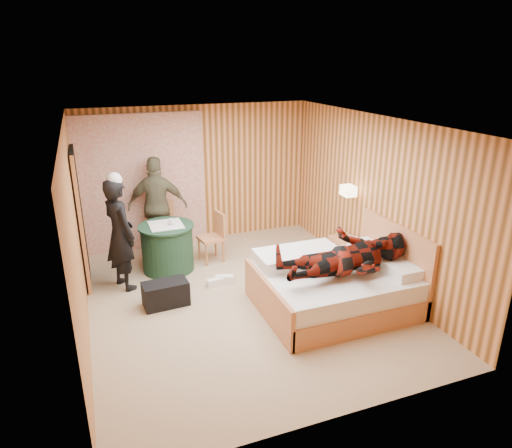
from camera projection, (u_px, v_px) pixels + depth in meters
name	position (u px, v px, depth m)	size (l,w,h in m)	color
floor	(243.00, 298.00, 6.56)	(4.20, 5.00, 0.01)	tan
ceiling	(241.00, 122.00, 5.71)	(4.20, 5.00, 0.01)	silver
wall_back	(198.00, 175.00, 8.33)	(4.20, 0.02, 2.50)	#F49E5D
wall_left	(76.00, 237.00, 5.44)	(0.02, 5.00, 2.50)	#F49E5D
wall_right	(374.00, 200.00, 6.83)	(0.02, 5.00, 2.50)	#F49E5D
curtain	(143.00, 183.00, 7.95)	(2.20, 0.08, 2.40)	beige
doorway	(80.00, 218.00, 6.76)	(0.06, 0.90, 2.05)	black
wall_lamp	(348.00, 191.00, 7.15)	(0.26, 0.24, 0.16)	gold
bed	(335.00, 285.00, 6.28)	(2.01, 1.58, 1.09)	#E18C5C
nightstand	(345.00, 253.00, 7.41)	(0.39, 0.53, 0.52)	#E18C5C
round_table	(167.00, 247.00, 7.34)	(0.88, 0.88, 0.78)	#214832
chair_far	(161.00, 224.00, 7.91)	(0.54, 0.54, 0.93)	#E18C5C
chair_near	(215.00, 233.00, 7.66)	(0.44, 0.44, 0.85)	#E18C5C
duffel_bag	(166.00, 294.00, 6.34)	(0.62, 0.33, 0.35)	black
sneaker_left	(215.00, 282.00, 6.92)	(0.25, 0.10, 0.11)	white
sneaker_right	(225.00, 279.00, 7.00)	(0.28, 0.11, 0.12)	white
woman_standing	(120.00, 234.00, 6.63)	(0.61, 0.40, 1.69)	black
man_at_table	(158.00, 206.00, 7.83)	(1.01, 0.42, 1.72)	brown
man_on_bed	(348.00, 247.00, 5.86)	(1.77, 0.67, 0.86)	#641309
book_lower	(347.00, 240.00, 7.28)	(0.17, 0.22, 0.02)	white
book_upper	(347.00, 239.00, 7.27)	(0.16, 0.22, 0.02)	white
cup_nightstand	(342.00, 234.00, 7.43)	(0.10, 0.10, 0.09)	white
cup_table	(173.00, 222.00, 7.18)	(0.12, 0.12, 0.10)	white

